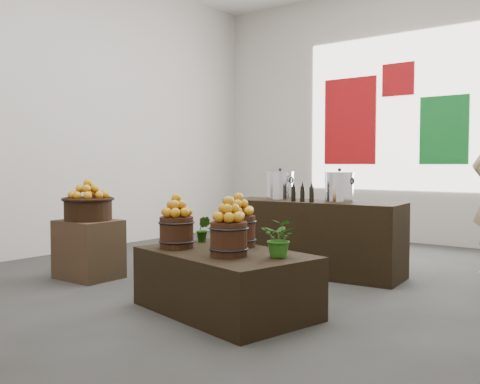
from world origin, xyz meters
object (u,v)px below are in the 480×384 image
Objects in this scene: counter at (312,237)px; stock_pot_center at (339,188)px; display_table at (225,282)px; stock_pot_left at (280,186)px; crate at (89,249)px; wicker_basket at (88,210)px.

stock_pot_center is (0.31, 0.03, 0.55)m from counter.
display_table is at bearing -88.26° from counter.
display_table is 1.98m from stock_pot_left.
stock_pot_center is (2.05, 1.68, 0.64)m from crate.
crate is 2.40m from counter.
stock_pot_left and stock_pot_center have the same top height.
stock_pot_center is at bearing 39.38° from crate.
stock_pot_center is (2.05, 1.68, 0.23)m from wicker_basket.
stock_pot_center is (0.71, 0.06, 0.00)m from stock_pot_left.
wicker_basket is 2.12m from stock_pot_left.
crate is 2.20m from stock_pot_left.
wicker_basket is 2.42m from counter.
wicker_basket reaches higher than crate.
stock_pot_left reaches higher than counter.
stock_pot_center reaches higher than wicker_basket.
wicker_basket is 1.63× the size of stock_pot_center.
wicker_basket is 1.63× the size of stock_pot_left.
wicker_basket is at bearing -129.64° from stock_pot_left.
stock_pot_left is at bearing 121.88° from display_table.
display_table is 1.95m from stock_pot_center.
display_table is 0.73× the size of counter.
display_table is at bearing -93.03° from stock_pot_center.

